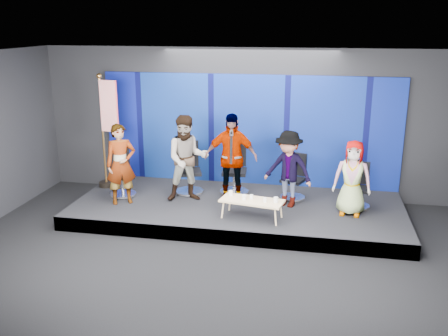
{
  "coord_description": "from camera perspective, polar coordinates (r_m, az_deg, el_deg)",
  "views": [
    {
      "loc": [
        1.64,
        -7.47,
        4.07
      ],
      "look_at": [
        -0.29,
        2.4,
        1.1
      ],
      "focal_mm": 40.0,
      "sensor_mm": 36.0,
      "label": 1
    }
  ],
  "objects": [
    {
      "name": "ground",
      "position": [
        8.66,
        -1.21,
        -11.58
      ],
      "size": [
        10.0,
        10.0,
        0.0
      ],
      "primitive_type": "plane",
      "color": "black",
      "rests_on": "ground"
    },
    {
      "name": "coffee_table",
      "position": [
        9.88,
        3.21,
        -3.83
      ],
      "size": [
        1.31,
        0.73,
        0.38
      ],
      "rotation": [
        0.0,
        0.0,
        -0.17
      ],
      "color": "tan",
      "rests_on": "riser"
    },
    {
      "name": "mug_a",
      "position": [
        10.09,
        0.77,
        -2.88
      ],
      "size": [
        0.09,
        0.09,
        0.1
      ],
      "primitive_type": "cylinder",
      "color": "silver",
      "rests_on": "coffee_table"
    },
    {
      "name": "panelist_b",
      "position": [
        10.71,
        -4.22,
        1.09
      ],
      "size": [
        1.1,
        0.98,
        1.88
      ],
      "primitive_type": "imported",
      "rotation": [
        0.0,
        0.0,
        0.34
      ],
      "color": "black",
      "rests_on": "riser"
    },
    {
      "name": "chair_c",
      "position": [
        11.3,
        1.21,
        -0.94
      ],
      "size": [
        0.73,
        0.73,
        1.19
      ],
      "rotation": [
        0.0,
        0.0,
        0.09
      ],
      "color": "silver",
      "rests_on": "riser"
    },
    {
      "name": "flag_stand",
      "position": [
        11.73,
        -13.19,
        4.4
      ],
      "size": [
        0.6,
        0.35,
        2.66
      ],
      "rotation": [
        0.0,
        0.0,
        -0.18
      ],
      "color": "black",
      "rests_on": "riser"
    },
    {
      "name": "mug_d",
      "position": [
        9.76,
        4.69,
        -3.66
      ],
      "size": [
        0.07,
        0.07,
        0.09
      ],
      "primitive_type": "cylinder",
      "color": "silver",
      "rests_on": "coffee_table"
    },
    {
      "name": "riser",
      "position": [
        10.84,
        1.59,
        -4.76
      ],
      "size": [
        7.0,
        3.0,
        0.3
      ],
      "primitive_type": "cube",
      "color": "black",
      "rests_on": "ground"
    },
    {
      "name": "panelist_a",
      "position": [
        10.76,
        -11.7,
        0.43
      ],
      "size": [
        0.75,
        0.68,
        1.72
      ],
      "primitive_type": "imported",
      "rotation": [
        0.0,
        0.0,
        0.54
      ],
      "color": "black",
      "rests_on": "riser"
    },
    {
      "name": "mug_e",
      "position": [
        9.76,
        5.94,
        -3.64
      ],
      "size": [
        0.09,
        0.09,
        0.11
      ],
      "primitive_type": "cylinder",
      "color": "silver",
      "rests_on": "coffee_table"
    },
    {
      "name": "panelist_e",
      "position": [
        10.26,
        14.45,
        -1.12
      ],
      "size": [
        0.8,
        0.58,
        1.53
      ],
      "primitive_type": "imported",
      "rotation": [
        0.0,
        0.0,
        -0.12
      ],
      "color": "black",
      "rests_on": "riser"
    },
    {
      "name": "room_walls",
      "position": [
        7.82,
        -1.32,
        4.34
      ],
      "size": [
        10.02,
        8.02,
        3.51
      ],
      "color": "black",
      "rests_on": "ground"
    },
    {
      "name": "chair_d",
      "position": [
        11.07,
        7.98,
        -1.81
      ],
      "size": [
        0.72,
        0.72,
        1.0
      ],
      "rotation": [
        0.0,
        0.0,
        -0.35
      ],
      "color": "silver",
      "rests_on": "riser"
    },
    {
      "name": "panelist_d",
      "position": [
        10.47,
        7.36,
        -0.11
      ],
      "size": [
        1.19,
        0.92,
        1.62
      ],
      "primitive_type": "imported",
      "rotation": [
        0.0,
        0.0,
        -0.35
      ],
      "color": "black",
      "rests_on": "riser"
    },
    {
      "name": "chair_b",
      "position": [
        11.36,
        -4.02,
        -0.95
      ],
      "size": [
        0.83,
        0.83,
        1.16
      ],
      "rotation": [
        0.0,
        0.0,
        0.34
      ],
      "color": "silver",
      "rests_on": "riser"
    },
    {
      "name": "chair_a",
      "position": [
        11.39,
        -11.58,
        -1.36
      ],
      "size": [
        0.82,
        0.82,
        1.06
      ],
      "rotation": [
        0.0,
        0.0,
        0.54
      ],
      "color": "silver",
      "rests_on": "riser"
    },
    {
      "name": "mug_b",
      "position": [
        9.87,
        2.32,
        -3.35
      ],
      "size": [
        0.08,
        0.08,
        0.1
      ],
      "primitive_type": "cylinder",
      "color": "silver",
      "rests_on": "coffee_table"
    },
    {
      "name": "chair_e",
      "position": [
        10.86,
        15.08,
        -2.72
      ],
      "size": [
        0.59,
        0.59,
        0.94
      ],
      "rotation": [
        0.0,
        0.0,
        -0.12
      ],
      "color": "silver",
      "rests_on": "riser"
    },
    {
      "name": "backdrop",
      "position": [
        11.8,
        2.82,
        4.35
      ],
      "size": [
        7.0,
        0.08,
        2.6
      ],
      "primitive_type": "cube",
      "color": "#080D65",
      "rests_on": "riser"
    },
    {
      "name": "panelist_c",
      "position": [
        10.66,
        0.79,
        1.19
      ],
      "size": [
        1.17,
        0.57,
        1.93
      ],
      "primitive_type": "imported",
      "rotation": [
        0.0,
        0.0,
        0.09
      ],
      "color": "black",
      "rests_on": "riser"
    },
    {
      "name": "mug_c",
      "position": [
        9.91,
        3.16,
        -3.31
      ],
      "size": [
        0.07,
        0.07,
        0.09
      ],
      "primitive_type": "cylinder",
      "color": "silver",
      "rests_on": "coffee_table"
    }
  ]
}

